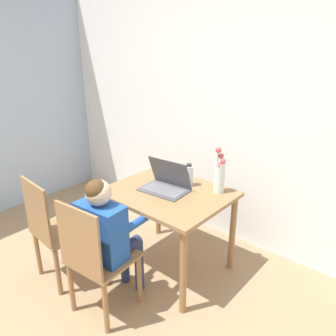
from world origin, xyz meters
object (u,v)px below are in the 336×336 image
object	(u,v)px
laptop	(166,183)
person_seated	(107,229)
chair_occupied	(96,259)
water_bottle	(189,176)
chair_spare	(55,230)
flower_vase	(219,175)

from	to	relation	value
laptop	person_seated	bearing A→B (deg)	-94.73
chair_occupied	person_seated	world-z (taller)	person_seated
person_seated	water_bottle	size ratio (longest dim) A/B	5.29
chair_occupied	laptop	world-z (taller)	laptop
laptop	chair_occupied	bearing A→B (deg)	-93.89
laptop	water_bottle	world-z (taller)	laptop
water_bottle	chair_occupied	bearing A→B (deg)	-94.84
chair_occupied	chair_spare	xyz separation A→B (m)	(-0.54, 0.02, 0.00)
chair_spare	water_bottle	size ratio (longest dim) A/B	4.65
flower_vase	chair_occupied	bearing A→B (deg)	-108.95
chair_spare	flower_vase	bearing A→B (deg)	-128.29
water_bottle	chair_spare	bearing A→B (deg)	-124.55
person_seated	laptop	world-z (taller)	person_seated
flower_vase	water_bottle	distance (m)	0.27
chair_occupied	water_bottle	size ratio (longest dim) A/B	4.65
chair_occupied	chair_spare	bearing A→B (deg)	-8.02
water_bottle	flower_vase	bearing A→B (deg)	12.10
chair_occupied	flower_vase	bearing A→B (deg)	-114.37
laptop	water_bottle	xyz separation A→B (m)	(0.09, 0.17, 0.03)
chair_spare	chair_occupied	bearing A→B (deg)	-178.31
laptop	water_bottle	size ratio (longest dim) A/B	2.04
chair_occupied	person_seated	xyz separation A→B (m)	(-0.01, 0.12, 0.17)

